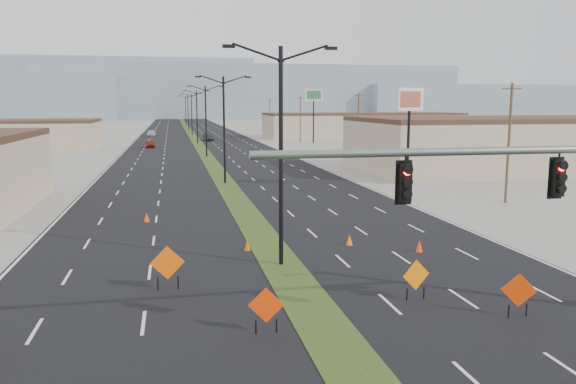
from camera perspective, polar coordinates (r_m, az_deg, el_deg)
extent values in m
cube|color=black|center=(113.34, -9.26, 5.03)|extent=(25.00, 400.00, 0.02)
cube|color=#2B4017|center=(113.34, -9.26, 5.03)|extent=(2.00, 400.00, 0.04)
cube|color=tan|center=(69.96, 22.13, 4.40)|extent=(36.00, 18.00, 5.50)
cube|color=tan|center=(130.33, 7.55, 6.66)|extent=(44.00, 16.00, 5.00)
cube|color=gray|center=(316.25, -3.60, 10.09)|extent=(220.00, 50.00, 28.00)
cube|color=gray|center=(354.93, 19.92, 8.65)|extent=(160.00, 50.00, 18.00)
cube|color=gray|center=(334.05, -16.27, 10.04)|extent=(140.00, 50.00, 32.00)
cylinder|color=slate|center=(18.10, 22.12, 3.93)|extent=(16.00, 0.24, 0.24)
cube|color=black|center=(16.51, 11.78, 0.91)|extent=(0.50, 0.28, 1.30)
sphere|color=#FF0C05|center=(16.32, 12.04, 2.05)|extent=(0.22, 0.22, 0.22)
cube|color=black|center=(19.05, 25.72, 1.26)|extent=(0.50, 0.28, 1.30)
sphere|color=#FF0C05|center=(18.89, 26.08, 2.25)|extent=(0.22, 0.22, 0.22)
cylinder|color=black|center=(25.58, -0.72, 3.39)|extent=(0.20, 0.20, 10.00)
cube|color=black|center=(25.24, -6.05, 14.52)|extent=(0.55, 0.24, 0.14)
cube|color=black|center=(26.11, 4.38, 14.35)|extent=(0.55, 0.24, 0.14)
cylinder|color=black|center=(53.27, -6.50, 6.21)|extent=(0.20, 0.20, 10.00)
cube|color=black|center=(53.11, -9.12, 11.49)|extent=(0.55, 0.24, 0.14)
cube|color=black|center=(53.53, -4.10, 11.56)|extent=(0.55, 0.24, 0.14)
cylinder|color=black|center=(81.17, -8.33, 7.09)|extent=(0.20, 0.20, 10.00)
cube|color=black|center=(81.07, -10.06, 10.54)|extent=(0.55, 0.24, 0.14)
cube|color=black|center=(81.34, -6.77, 10.61)|extent=(0.55, 0.24, 0.14)
cylinder|color=black|center=(109.13, -9.23, 7.51)|extent=(0.20, 0.20, 10.00)
cube|color=black|center=(109.05, -10.52, 10.08)|extent=(0.55, 0.24, 0.14)
cube|color=black|center=(109.25, -8.07, 10.14)|extent=(0.55, 0.24, 0.14)
cylinder|color=black|center=(137.10, -9.76, 7.77)|extent=(0.20, 0.20, 10.00)
cube|color=black|center=(137.04, -10.79, 9.81)|extent=(0.55, 0.24, 0.14)
cube|color=black|center=(137.20, -8.84, 9.86)|extent=(0.55, 0.24, 0.14)
cylinder|color=black|center=(165.08, -10.11, 7.93)|extent=(0.20, 0.20, 10.00)
cube|color=black|center=(165.03, -10.97, 9.63)|extent=(0.55, 0.24, 0.14)
cube|color=black|center=(165.16, -9.35, 9.67)|extent=(0.55, 0.24, 0.14)
cylinder|color=black|center=(193.07, -10.36, 8.05)|extent=(0.20, 0.20, 10.00)
cube|color=black|center=(193.02, -11.10, 9.50)|extent=(0.55, 0.24, 0.14)
cube|color=black|center=(193.14, -9.71, 9.53)|extent=(0.55, 0.24, 0.14)
cylinder|color=#4C3823|center=(45.49, 21.51, 4.56)|extent=(0.20, 0.20, 9.00)
cube|color=#4C3823|center=(45.41, 21.81, 9.73)|extent=(1.60, 0.10, 0.10)
cylinder|color=#4C3823|center=(77.16, 7.14, 6.65)|extent=(0.20, 0.20, 9.00)
cube|color=#4C3823|center=(77.11, 7.20, 9.70)|extent=(1.60, 0.10, 0.10)
cylinder|color=#4C3823|center=(110.85, 1.27, 7.39)|extent=(0.20, 0.20, 9.00)
cube|color=#4C3823|center=(110.82, 1.28, 9.51)|extent=(1.60, 0.10, 0.10)
cylinder|color=#4C3823|center=(145.16, -1.86, 7.75)|extent=(0.20, 0.20, 9.00)
cube|color=#4C3823|center=(145.14, -1.87, 9.37)|extent=(1.60, 0.10, 0.10)
imported|color=maroon|center=(100.51, -13.85, 4.77)|extent=(1.81, 3.84, 1.27)
imported|color=black|center=(116.91, -8.11, 5.53)|extent=(1.98, 4.52, 1.44)
imported|color=#B0B6BA|center=(135.37, -13.70, 5.80)|extent=(1.99, 4.68, 1.35)
cube|color=red|center=(18.67, -2.24, -11.42)|extent=(1.17, 0.24, 1.18)
cylinder|color=black|center=(18.89, -3.28, -13.58)|extent=(0.05, 0.05, 0.49)
cylinder|color=black|center=(18.99, -1.18, -13.44)|extent=(0.05, 0.05, 0.49)
cube|color=#EB4E04|center=(23.27, -12.16, -7.03)|extent=(1.38, 0.13, 1.38)
cylinder|color=black|center=(23.53, -13.08, -9.08)|extent=(0.05, 0.05, 0.57)
cylinder|color=black|center=(23.52, -11.10, -9.02)|extent=(0.05, 0.05, 0.57)
cube|color=red|center=(21.57, 22.41, -9.21)|extent=(1.11, 0.54, 1.20)
cylinder|color=black|center=(21.62, 21.50, -11.22)|extent=(0.05, 0.05, 0.50)
cylinder|color=black|center=(22.00, 23.06, -10.97)|extent=(0.05, 0.05, 0.50)
cube|color=orange|center=(22.24, 12.88, -8.23)|extent=(1.18, 0.30, 1.20)
cylinder|color=black|center=(22.33, 11.99, -10.14)|extent=(0.05, 0.05, 0.50)
cylinder|color=black|center=(22.61, 13.63, -9.96)|extent=(0.05, 0.05, 0.50)
cone|color=#D75004|center=(29.06, -4.17, -5.41)|extent=(0.45, 0.45, 0.57)
cone|color=#FF6E05|center=(30.22, 6.26, -4.87)|extent=(0.43, 0.43, 0.58)
cone|color=#FF3E05|center=(29.48, 13.19, -5.38)|extent=(0.40, 0.40, 0.61)
cone|color=#FF4405|center=(37.03, -14.17, -2.49)|extent=(0.48, 0.48, 0.63)
cylinder|color=black|center=(49.73, 12.10, 4.32)|extent=(0.24, 0.24, 7.29)
cube|color=white|center=(49.58, 12.26, 9.19)|extent=(2.83, 1.31, 1.92)
cube|color=#AA4938|center=(49.40, 12.35, 9.19)|extent=(2.18, 0.83, 1.34)
cylinder|color=black|center=(108.72, 2.61, 7.22)|extent=(0.24, 0.24, 8.52)
cube|color=white|center=(108.69, 2.62, 9.83)|extent=(3.34, 1.24, 2.24)
cube|color=#317B48|center=(108.50, 2.65, 9.83)|extent=(2.61, 0.77, 1.57)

